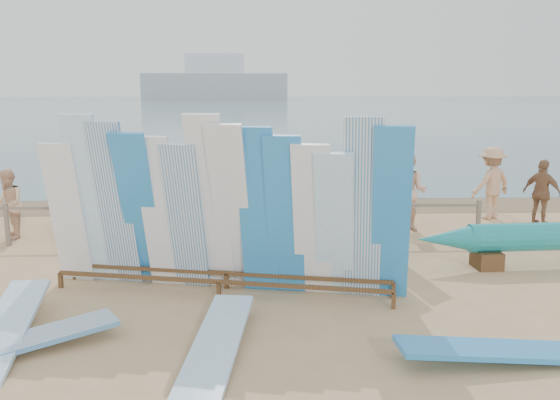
{
  "coord_description": "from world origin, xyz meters",
  "views": [
    {
      "loc": [
        1.26,
        -9.28,
        3.24
      ],
      "look_at": [
        1.68,
        1.87,
        1.15
      ],
      "focal_mm": 38.0,
      "sensor_mm": 36.0,
      "label": 1
    }
  ],
  "objects_px": {
    "flat_board_a": "(8,340)",
    "beachgoer_7": "(382,185)",
    "side_surfboard_rack": "(359,201)",
    "beachgoer_1": "(89,191)",
    "beachgoer_6": "(342,186)",
    "flat_board_e": "(7,356)",
    "beachgoer_2": "(8,204)",
    "flat_board_b": "(218,352)",
    "main_surfboard_rack": "(222,214)",
    "beach_chair_left": "(209,223)",
    "beachgoer_9": "(491,183)",
    "flat_board_d": "(507,362)",
    "beachgoer_8": "(408,191)",
    "beachgoer_3": "(209,179)",
    "stroller": "(293,219)",
    "beach_chair_right": "(241,223)",
    "beachgoer_4": "(138,187)",
    "beachgoer_11": "(91,177)",
    "beachgoer_10": "(542,193)",
    "vendor_table": "(294,253)"
  },
  "relations": [
    {
      "from": "flat_board_a",
      "to": "beachgoer_7",
      "type": "bearing_deg",
      "value": 40.83
    },
    {
      "from": "side_surfboard_rack",
      "to": "beachgoer_1",
      "type": "xyz_separation_m",
      "value": [
        -5.79,
        2.88,
        -0.25
      ]
    },
    {
      "from": "beachgoer_6",
      "to": "flat_board_e",
      "type": "bearing_deg",
      "value": 150.02
    },
    {
      "from": "beachgoer_2",
      "to": "flat_board_b",
      "type": "bearing_deg",
      "value": 10.7
    },
    {
      "from": "main_surfboard_rack",
      "to": "flat_board_e",
      "type": "relative_size",
      "value": 2.17
    },
    {
      "from": "beach_chair_left",
      "to": "beachgoer_9",
      "type": "relative_size",
      "value": 0.47
    },
    {
      "from": "main_surfboard_rack",
      "to": "flat_board_d",
      "type": "height_order",
      "value": "main_surfboard_rack"
    },
    {
      "from": "beachgoer_8",
      "to": "beachgoer_3",
      "type": "relative_size",
      "value": 0.96
    },
    {
      "from": "main_surfboard_rack",
      "to": "beachgoer_2",
      "type": "height_order",
      "value": "main_surfboard_rack"
    },
    {
      "from": "stroller",
      "to": "side_surfboard_rack",
      "type": "bearing_deg",
      "value": -81.84
    },
    {
      "from": "beachgoer_8",
      "to": "beachgoer_1",
      "type": "relative_size",
      "value": 0.98
    },
    {
      "from": "beachgoer_1",
      "to": "beach_chair_right",
      "type": "bearing_deg",
      "value": -38.97
    },
    {
      "from": "beachgoer_6",
      "to": "beachgoer_4",
      "type": "bearing_deg",
      "value": 97.04
    },
    {
      "from": "beachgoer_3",
      "to": "beachgoer_11",
      "type": "bearing_deg",
      "value": -44.21
    },
    {
      "from": "beach_chair_left",
      "to": "beachgoer_10",
      "type": "height_order",
      "value": "beachgoer_10"
    },
    {
      "from": "stroller",
      "to": "beachgoer_11",
      "type": "distance_m",
      "value": 6.12
    },
    {
      "from": "vendor_table",
      "to": "beachgoer_3",
      "type": "xyz_separation_m",
      "value": [
        -1.92,
        5.05,
        0.59
      ]
    },
    {
      "from": "beachgoer_2",
      "to": "flat_board_d",
      "type": "bearing_deg",
      "value": 24.01
    },
    {
      "from": "flat_board_e",
      "to": "beachgoer_11",
      "type": "xyz_separation_m",
      "value": [
        -1.38,
        9.02,
        0.92
      ]
    },
    {
      "from": "vendor_table",
      "to": "flat_board_d",
      "type": "xyz_separation_m",
      "value": [
        2.35,
        -3.69,
        -0.35
      ]
    },
    {
      "from": "flat_board_d",
      "to": "beach_chair_left",
      "type": "relative_size",
      "value": 3.11
    },
    {
      "from": "beachgoer_8",
      "to": "beachgoer_9",
      "type": "relative_size",
      "value": 1.0
    },
    {
      "from": "beachgoer_2",
      "to": "beachgoer_9",
      "type": "bearing_deg",
      "value": 69.02
    },
    {
      "from": "main_surfboard_rack",
      "to": "beach_chair_right",
      "type": "bearing_deg",
      "value": 99.56
    },
    {
      "from": "vendor_table",
      "to": "flat_board_e",
      "type": "xyz_separation_m",
      "value": [
        -3.75,
        -3.29,
        -0.35
      ]
    },
    {
      "from": "beach_chair_right",
      "to": "beachgoer_2",
      "type": "xyz_separation_m",
      "value": [
        -5.07,
        -0.24,
        0.52
      ]
    },
    {
      "from": "main_surfboard_rack",
      "to": "vendor_table",
      "type": "relative_size",
      "value": 5.52
    },
    {
      "from": "beachgoer_10",
      "to": "beachgoer_1",
      "type": "bearing_deg",
      "value": 51.87
    },
    {
      "from": "side_surfboard_rack",
      "to": "beachgoer_11",
      "type": "relative_size",
      "value": 1.42
    },
    {
      "from": "main_surfboard_rack",
      "to": "stroller",
      "type": "bearing_deg",
      "value": 82.58
    },
    {
      "from": "flat_board_a",
      "to": "flat_board_d",
      "type": "xyz_separation_m",
      "value": [
        6.27,
        -0.87,
        0.0
      ]
    },
    {
      "from": "beachgoer_1",
      "to": "beachgoer_3",
      "type": "height_order",
      "value": "beachgoer_3"
    },
    {
      "from": "beach_chair_left",
      "to": "beachgoer_3",
      "type": "relative_size",
      "value": 0.46
    },
    {
      "from": "stroller",
      "to": "beachgoer_6",
      "type": "bearing_deg",
      "value": 32.45
    },
    {
      "from": "beachgoer_9",
      "to": "beachgoer_7",
      "type": "xyz_separation_m",
      "value": [
        -2.74,
        0.07,
        -0.05
      ]
    },
    {
      "from": "flat_board_b",
      "to": "beachgoer_11",
      "type": "xyz_separation_m",
      "value": [
        -3.98,
        9.01,
        0.92
      ]
    },
    {
      "from": "beachgoer_9",
      "to": "beachgoer_1",
      "type": "xyz_separation_m",
      "value": [
        -9.77,
        -0.85,
        0.01
      ]
    },
    {
      "from": "stroller",
      "to": "beachgoer_8",
      "type": "bearing_deg",
      "value": -10.07
    },
    {
      "from": "main_surfboard_rack",
      "to": "beachgoer_7",
      "type": "xyz_separation_m",
      "value": [
        3.69,
        5.42,
        -0.43
      ]
    },
    {
      "from": "stroller",
      "to": "beachgoer_10",
      "type": "height_order",
      "value": "beachgoer_10"
    },
    {
      "from": "side_surfboard_rack",
      "to": "flat_board_b",
      "type": "distance_m",
      "value": 4.66
    },
    {
      "from": "flat_board_d",
      "to": "side_surfboard_rack",
      "type": "bearing_deg",
      "value": 11.34
    },
    {
      "from": "beachgoer_8",
      "to": "vendor_table",
      "type": "bearing_deg",
      "value": -100.46
    },
    {
      "from": "flat_board_a",
      "to": "beachgoer_11",
      "type": "bearing_deg",
      "value": 90.74
    },
    {
      "from": "vendor_table",
      "to": "beachgoer_9",
      "type": "height_order",
      "value": "beachgoer_9"
    },
    {
      "from": "flat_board_a",
      "to": "beachgoer_2",
      "type": "height_order",
      "value": "beachgoer_2"
    },
    {
      "from": "beachgoer_4",
      "to": "beachgoer_9",
      "type": "height_order",
      "value": "beachgoer_9"
    },
    {
      "from": "beachgoer_1",
      "to": "beachgoer_7",
      "type": "distance_m",
      "value": 7.08
    },
    {
      "from": "beachgoer_3",
      "to": "flat_board_e",
      "type": "bearing_deg",
      "value": 45.42
    },
    {
      "from": "flat_board_e",
      "to": "beach_chair_left",
      "type": "height_order",
      "value": "beach_chair_left"
    }
  ]
}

